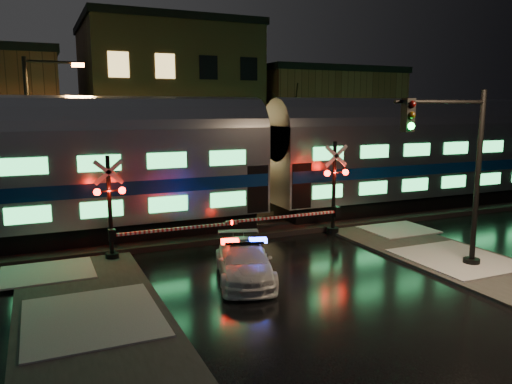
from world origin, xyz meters
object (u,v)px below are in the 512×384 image
Objects in this scene: police_car at (244,261)px; crossing_signal_right at (328,197)px; crossing_signal_left at (121,218)px; streetlight at (36,132)px; traffic_light at (458,177)px.

crossing_signal_right is (5.64, 3.86, 1.11)m from police_car.
streetlight is (-2.66, 6.70, 2.95)m from crossing_signal_left.
traffic_light is (1.39, -5.99, 1.60)m from crossing_signal_right.
police_car is at bearing -60.22° from streetlight.
streetlight is (-11.68, 6.69, 2.84)m from crossing_signal_right.
police_car is at bearing -48.75° from crossing_signal_left.
police_car is 0.58× the size of streetlight.
crossing_signal_left is 0.70× the size of streetlight.
streetlight reaches higher than police_car.
police_car is 6.93m from crossing_signal_right.
crossing_signal_right is 9.02m from crossing_signal_left.
police_car is at bearing -145.65° from crossing_signal_right.
crossing_signal_left reaches higher than police_car.
crossing_signal_right is at bearing 0.04° from crossing_signal_left.
police_car is 7.83m from traffic_light.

